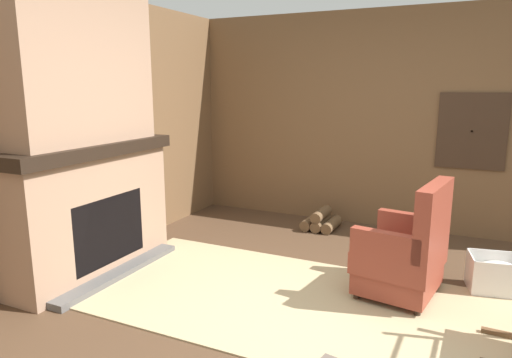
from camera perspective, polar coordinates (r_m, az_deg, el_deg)
name	(u,v)px	position (r m, az deg, el deg)	size (l,w,h in m)	color
ground_plane	(338,325)	(3.53, 10.27, -17.51)	(14.00, 14.00, 0.00)	#4C3523
wood_panel_wall_left	(64,132)	(4.50, -22.92, 5.41)	(0.06, 5.72, 2.58)	brown
wood_panel_wall_back	(402,122)	(5.65, 17.83, 6.84)	(5.72, 0.09, 2.58)	brown
fireplace_hearth	(91,209)	(4.43, -19.88, -3.55)	(0.66, 1.74, 1.20)	#9E7A60
chimney_breast	(79,64)	(4.30, -21.21, 13.20)	(0.40, 1.45, 1.36)	#9E7A60
area_rug	(307,304)	(3.77, 6.35, -15.27)	(3.78, 1.72, 0.01)	tan
armchair	(405,254)	(3.95, 18.16, -8.95)	(0.71, 0.80, 0.97)	brown
firewood_stack	(321,221)	(5.60, 8.13, -5.22)	(0.41, 0.45, 0.24)	brown
laundry_basket	(499,274)	(4.40, 28.06, -10.46)	(0.51, 0.41, 0.31)	white
oil_lamp_vase	(23,140)	(3.97, -27.13, 4.33)	(0.11, 0.11, 0.24)	#99B29E
storage_case	(94,133)	(4.46, -19.58, 5.38)	(0.14, 0.24, 0.14)	gray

